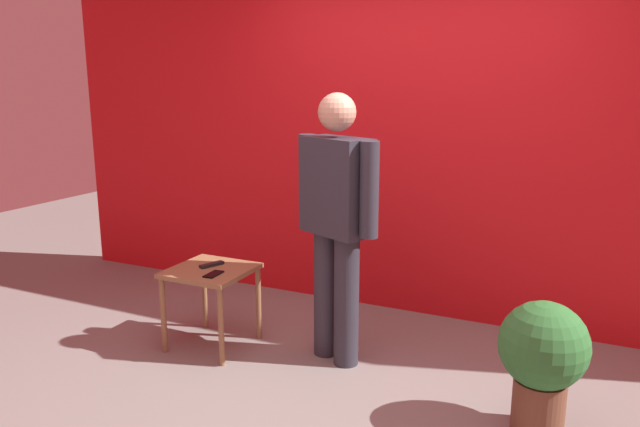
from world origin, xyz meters
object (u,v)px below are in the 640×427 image
object	(u,v)px
side_table	(211,281)
potted_plant	(543,356)
standing_person	(337,216)
cell_phone	(213,274)
tv_remote	(212,265)

from	to	relation	value
side_table	potted_plant	world-z (taller)	potted_plant
potted_plant	standing_person	bearing A→B (deg)	166.10
side_table	potted_plant	distance (m)	2.08
cell_phone	tv_remote	xyz separation A→B (m)	(-0.12, 0.15, 0.01)
standing_person	cell_phone	xyz separation A→B (m)	(-0.73, -0.27, -0.39)
cell_phone	potted_plant	distance (m)	1.98
standing_person	side_table	distance (m)	0.97
potted_plant	cell_phone	bearing A→B (deg)	178.95
side_table	cell_phone	distance (m)	0.17
tv_remote	potted_plant	size ratio (longest dim) A/B	0.25
potted_plant	side_table	bearing A→B (deg)	176.17
standing_person	cell_phone	size ratio (longest dim) A/B	11.60
cell_phone	tv_remote	distance (m)	0.19
cell_phone	standing_person	bearing A→B (deg)	18.48
cell_phone	tv_remote	bearing A→B (deg)	126.29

